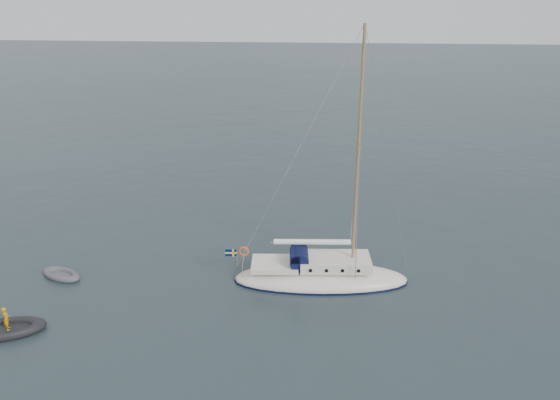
# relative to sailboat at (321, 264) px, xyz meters

# --- Properties ---
(ground) EXTENTS (300.00, 300.00, 0.00)m
(ground) POSITION_rel_sailboat_xyz_m (-3.01, 2.02, -1.04)
(ground) COLOR black
(ground) RESTS_ON ground
(sailboat) EXTENTS (9.64, 2.89, 13.72)m
(sailboat) POSITION_rel_sailboat_xyz_m (0.00, 0.00, 0.00)
(sailboat) COLOR white
(sailboat) RESTS_ON ground
(dinghy) EXTENTS (2.49, 1.12, 0.36)m
(dinghy) POSITION_rel_sailboat_xyz_m (-13.96, -0.88, -0.88)
(dinghy) COLOR #515157
(dinghy) RESTS_ON ground
(rib) EXTENTS (3.63, 1.65, 1.33)m
(rib) POSITION_rel_sailboat_xyz_m (-14.08, -6.11, -0.83)
(rib) COLOR black
(rib) RESTS_ON ground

